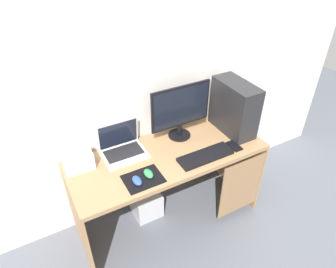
{
  "coord_description": "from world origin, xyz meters",
  "views": [
    {
      "loc": [
        -0.83,
        -1.54,
        2.16
      ],
      "look_at": [
        0.0,
        0.0,
        0.9
      ],
      "focal_mm": 32.53,
      "sensor_mm": 36.0,
      "label": 1
    }
  ],
  "objects": [
    {
      "name": "ground_plane",
      "position": [
        0.0,
        0.0,
        0.0
      ],
      "size": [
        8.0,
        8.0,
        0.0
      ],
      "primitive_type": "plane",
      "color": "slate"
    },
    {
      "name": "wall_back",
      "position": [
        0.0,
        0.33,
        1.3
      ],
      "size": [
        4.0,
        0.05,
        2.6
      ],
      "color": "silver",
      "rests_on": "ground_plane"
    },
    {
      "name": "desk",
      "position": [
        0.02,
        -0.01,
        0.58
      ],
      "size": [
        1.48,
        0.58,
        0.72
      ],
      "color": "#A37A51",
      "rests_on": "ground_plane"
    },
    {
      "name": "pc_tower",
      "position": [
        0.61,
        0.03,
        0.93
      ],
      "size": [
        0.19,
        0.4,
        0.42
      ],
      "primitive_type": "cube",
      "color": "#232326",
      "rests_on": "desk"
    },
    {
      "name": "monitor",
      "position": [
        0.19,
        0.15,
        0.97
      ],
      "size": [
        0.49,
        0.18,
        0.44
      ],
      "color": "black",
      "rests_on": "desk"
    },
    {
      "name": "laptop",
      "position": [
        -0.29,
        0.18,
        0.77
      ],
      "size": [
        0.32,
        0.24,
        0.24
      ],
      "color": "white",
      "rests_on": "desk"
    },
    {
      "name": "projector",
      "position": [
        -0.62,
        0.16,
        0.79
      ],
      "size": [
        0.2,
        0.14,
        0.13
      ],
      "primitive_type": "cube",
      "color": "silver",
      "rests_on": "desk"
    },
    {
      "name": "keyboard",
      "position": [
        0.22,
        -0.17,
        0.74
      ],
      "size": [
        0.42,
        0.14,
        0.02
      ],
      "primitive_type": "cube",
      "color": "black",
      "rests_on": "desk"
    },
    {
      "name": "mousepad",
      "position": [
        -0.27,
        -0.16,
        0.73
      ],
      "size": [
        0.26,
        0.2,
        0.0
      ],
      "primitive_type": "cube",
      "color": "black",
      "rests_on": "desk"
    },
    {
      "name": "mouse_left",
      "position": [
        -0.23,
        -0.15,
        0.75
      ],
      "size": [
        0.06,
        0.1,
        0.03
      ],
      "primitive_type": "ellipsoid",
      "color": "#338C4C",
      "rests_on": "mousepad"
    },
    {
      "name": "mouse_right",
      "position": [
        -0.32,
        -0.17,
        0.75
      ],
      "size": [
        0.06,
        0.1,
        0.03
      ],
      "primitive_type": "ellipsoid",
      "color": "#2D51B2",
      "rests_on": "mousepad"
    },
    {
      "name": "cell_phone",
      "position": [
        0.49,
        -0.17,
        0.73
      ],
      "size": [
        0.07,
        0.13,
        0.01
      ],
      "primitive_type": "cube",
      "color": "black",
      "rests_on": "desk"
    },
    {
      "name": "subwoofer",
      "position": [
        -0.14,
        0.15,
        0.12
      ],
      "size": [
        0.23,
        0.23,
        0.23
      ],
      "primitive_type": "cube",
      "color": "silver",
      "rests_on": "ground_plane"
    }
  ]
}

